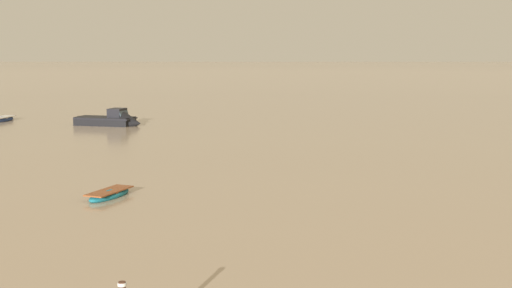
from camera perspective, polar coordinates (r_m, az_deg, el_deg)
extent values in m
ellipsoid|color=navy|center=(76.45, -20.62, 1.92)|extent=(2.00, 4.28, 0.65)
cube|color=silver|center=(76.42, -20.63, 2.13)|extent=(1.92, 3.95, 0.09)
cube|color=silver|center=(76.43, -20.63, 2.05)|extent=(1.29, 0.44, 0.07)
cube|color=black|center=(69.39, -12.60, 1.79)|extent=(6.13, 3.70, 1.12)
cone|color=black|center=(68.06, -10.36, 1.73)|extent=(2.29, 2.63, 2.26)
cube|color=black|center=(69.32, -12.56, 2.13)|extent=(6.26, 3.78, 0.12)
cube|color=black|center=(68.67, -11.61, 2.59)|extent=(1.77, 2.06, 0.87)
cube|color=#384751|center=(68.36, -11.10, 2.63)|extent=(0.72, 1.73, 0.70)
cube|color=black|center=(70.71, -14.61, 1.97)|extent=(0.45, 0.52, 0.80)
ellipsoid|color=#197084|center=(35.64, -12.24, -4.22)|extent=(2.18, 3.39, 0.51)
cube|color=brown|center=(35.60, -12.25, -3.88)|extent=(2.07, 3.14, 0.07)
cube|color=brown|center=(35.61, -12.25, -4.00)|extent=(0.99, 0.55, 0.05)
cylinder|color=silver|center=(17.00, -11.21, -11.49)|extent=(0.22, 0.22, 0.08)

